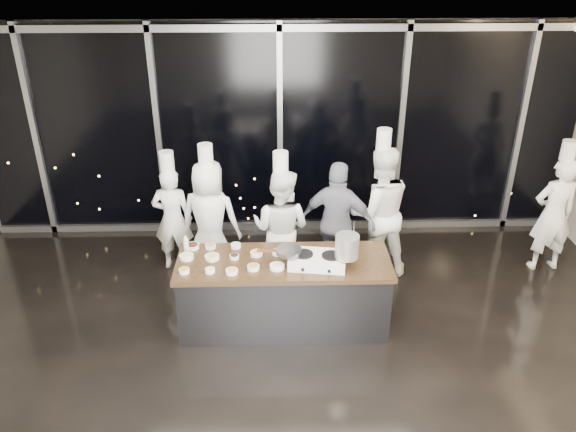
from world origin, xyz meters
name	(u,v)px	position (x,y,z in m)	size (l,w,h in m)	color
ground	(286,376)	(0.00, 0.00, 0.00)	(9.00, 9.00, 0.00)	black
room_shell	(305,184)	(0.18, 0.00, 2.25)	(9.02, 7.02, 3.21)	beige
window_wall	(280,132)	(0.00, 3.43, 1.60)	(8.90, 0.11, 3.20)	black
demo_counter	(284,293)	(0.00, 0.90, 0.45)	(2.46, 0.86, 0.90)	#333338
stove	(317,260)	(0.38, 0.80, 0.96)	(0.68, 0.47, 0.14)	white
frying_pan	(288,251)	(0.05, 0.84, 1.06)	(0.53, 0.33, 0.05)	gray
stock_pot	(347,246)	(0.70, 0.73, 1.17)	(0.26, 0.26, 0.26)	#BCBCBE
prep_bowls	(234,259)	(-0.57, 0.92, 0.93)	(1.42, 0.72, 0.05)	white
squeeze_bottle	(186,243)	(-1.14, 1.14, 1.00)	(0.06, 0.06, 0.22)	white
chef_far_left	(173,217)	(-1.49, 2.27, 0.78)	(0.57, 0.40, 1.73)	white
chef_left	(210,219)	(-0.96, 2.09, 0.84)	(0.90, 0.69, 1.89)	white
chef_center	(281,228)	(-0.02, 1.82, 0.83)	(0.98, 0.89, 1.88)	white
guest	(338,223)	(0.73, 1.90, 0.85)	(1.08, 0.72, 1.70)	#141A39
chef_right	(378,211)	(1.29, 2.08, 0.93)	(0.98, 0.81, 2.07)	white
chef_side	(553,213)	(3.70, 2.11, 0.85)	(0.64, 0.45, 1.88)	white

